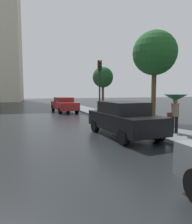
{
  "coord_description": "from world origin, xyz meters",
  "views": [
    {
      "loc": [
        -1.26,
        -1.49,
        1.97
      ],
      "look_at": [
        2.24,
        8.23,
        0.94
      ],
      "focal_mm": 32.87,
      "sensor_mm": 36.0,
      "label": 1
    }
  ],
  "objects_px": {
    "car_black_mid_road": "(123,118)",
    "street_tree_mid": "(155,54)",
    "pedestrian_with_umbrella_near": "(175,102)",
    "street_tree_far": "(103,78)",
    "traffic_light": "(100,77)",
    "car_red_near_kerb": "(64,105)"
  },
  "relations": [
    {
      "from": "car_black_mid_road",
      "to": "street_tree_mid",
      "type": "height_order",
      "value": "street_tree_mid"
    },
    {
      "from": "car_black_mid_road",
      "to": "street_tree_mid",
      "type": "distance_m",
      "value": 6.2
    },
    {
      "from": "pedestrian_with_umbrella_near",
      "to": "street_tree_far",
      "type": "height_order",
      "value": "street_tree_far"
    },
    {
      "from": "pedestrian_with_umbrella_near",
      "to": "street_tree_mid",
      "type": "xyz_separation_m",
      "value": [
        1.72,
        4.02,
        2.88
      ]
    },
    {
      "from": "street_tree_mid",
      "to": "street_tree_far",
      "type": "xyz_separation_m",
      "value": [
        0.24,
        9.53,
        -0.9
      ]
    },
    {
      "from": "traffic_light",
      "to": "street_tree_mid",
      "type": "height_order",
      "value": "street_tree_mid"
    },
    {
      "from": "street_tree_far",
      "to": "traffic_light",
      "type": "bearing_deg",
      "value": -113.8
    },
    {
      "from": "traffic_light",
      "to": "street_tree_mid",
      "type": "bearing_deg",
      "value": -55.14
    },
    {
      "from": "car_red_near_kerb",
      "to": "pedestrian_with_umbrella_near",
      "type": "bearing_deg",
      "value": -81.95
    },
    {
      "from": "car_black_mid_road",
      "to": "car_red_near_kerb",
      "type": "bearing_deg",
      "value": 89.18
    },
    {
      "from": "car_red_near_kerb",
      "to": "pedestrian_with_umbrella_near",
      "type": "relative_size",
      "value": 2.62
    },
    {
      "from": "traffic_light",
      "to": "street_tree_far",
      "type": "xyz_separation_m",
      "value": [
        2.67,
        6.05,
        0.44
      ]
    },
    {
      "from": "car_black_mid_road",
      "to": "street_tree_far",
      "type": "xyz_separation_m",
      "value": [
        4.1,
        12.78,
        2.7
      ]
    },
    {
      "from": "pedestrian_with_umbrella_near",
      "to": "street_tree_mid",
      "type": "relative_size",
      "value": 0.29
    },
    {
      "from": "pedestrian_with_umbrella_near",
      "to": "car_black_mid_road",
      "type": "bearing_deg",
      "value": 171.49
    },
    {
      "from": "street_tree_mid",
      "to": "traffic_light",
      "type": "bearing_deg",
      "value": 124.86
    },
    {
      "from": "car_red_near_kerb",
      "to": "street_tree_mid",
      "type": "xyz_separation_m",
      "value": [
        4.26,
        -8.31,
        3.66
      ]
    },
    {
      "from": "car_red_near_kerb",
      "to": "street_tree_mid",
      "type": "relative_size",
      "value": 0.77
    },
    {
      "from": "car_red_near_kerb",
      "to": "pedestrian_with_umbrella_near",
      "type": "xyz_separation_m",
      "value": [
        2.53,
        -12.33,
        0.78
      ]
    },
    {
      "from": "car_black_mid_road",
      "to": "pedestrian_with_umbrella_near",
      "type": "relative_size",
      "value": 2.49
    },
    {
      "from": "car_black_mid_road",
      "to": "traffic_light",
      "type": "distance_m",
      "value": 7.25
    },
    {
      "from": "pedestrian_with_umbrella_near",
      "to": "traffic_light",
      "type": "distance_m",
      "value": 7.69
    }
  ]
}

